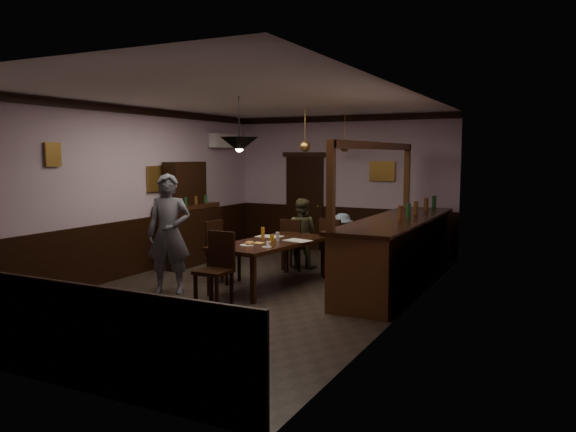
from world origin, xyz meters
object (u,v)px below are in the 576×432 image
Objects in this scene: chair_near at (217,265)px; bar_counter at (398,250)px; dining_table at (272,245)px; coffee_cup at (269,244)px; person_seated_right at (342,243)px; pendant_iron at (239,145)px; sideboard at (187,223)px; pendant_brass_mid at (305,146)px; soda_can at (272,238)px; chair_side at (220,248)px; person_seated_left at (301,233)px; person_standing at (169,234)px; chair_far_left at (293,242)px; chair_far_right at (334,244)px; pendant_brass_far at (345,147)px.

bar_counter is at bearing 49.87° from chair_near.
coffee_cup is at bearing -66.01° from dining_table.
pendant_iron is (-0.77, -2.27, 1.75)m from person_seated_right.
sideboard is at bearing 142.85° from pendant_iron.
soda_can is at bearing -85.51° from pendant_brass_mid.
chair_near is at bearing -144.45° from chair_side.
person_seated_left reaches higher than soda_can.
bar_counter is (1.59, 1.50, -0.20)m from coffee_cup.
person_standing is 0.93× the size of sideboard.
chair_far_left reaches higher than dining_table.
dining_table is 1.15× the size of sideboard.
sideboard is 2.47× the size of pendant_iron.
chair_near is 1.80m from pendant_iron.
person_seated_left reaches higher than chair_far_right.
person_seated_right is (1.87, 2.57, -0.38)m from person_standing.
person_seated_right is at bearing 68.89° from soda_can.
person_seated_left is (0.98, 2.69, -0.27)m from person_standing.
person_seated_left is (0.03, 0.28, 0.14)m from chair_far_left.
dining_table is 3.32m from pendant_brass_far.
dining_table is at bearing 89.76° from person_seated_left.
coffee_cup is at bearing 62.19° from chair_near.
coffee_cup is (0.50, -1.86, 0.27)m from chair_far_left.
pendant_iron reaches higher than chair_far_left.
pendant_brass_mid is (0.05, 2.20, 0.00)m from pendant_iron.
person_standing is 3.07m from pendant_brass_mid.
person_standing is at bearing 169.39° from chair_side.
chair_far_right is at bearing 27.95° from person_standing.
chair_far_right is 2.95m from person_standing.
person_standing reaches higher than chair_far_right.
soda_can is 2.11m from pendant_brass_mid.
bar_counter reaches higher than dining_table.
sideboard is at bearing 96.45° from person_standing.
pendant_brass_mid is at bearing 11.89° from sideboard.
chair_side is (-1.57, -1.27, 0.00)m from chair_far_right.
soda_can is at bearing -91.58° from pendant_brass_far.
dining_table is 2.07m from bar_counter.
chair_far_right is at bearing -17.75° from pendant_brass_mid.
person_seated_right is (0.05, 0.28, -0.02)m from chair_far_right.
soda_can is 0.15× the size of pendant_iron.
pendant_brass_far is at bearing 99.61° from coffee_cup.
pendant_brass_mid is (-1.89, 0.44, 1.70)m from bar_counter.
person_seated_right reaches higher than chair_far_left.
chair_side is 1.04m from soda_can.
sideboard is at bearing 158.78° from dining_table.
pendant_iron is at bearing -93.88° from pendant_brass_far.
chair_far_left is 1.19× the size of pendant_brass_mid.
chair_far_left is 1.47m from soda_can.
chair_near is 2.90m from person_seated_left.
chair_near is at bearing 82.31° from person_seated_left.
dining_table is 28.96× the size of coffee_cup.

